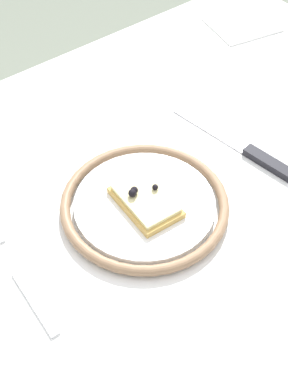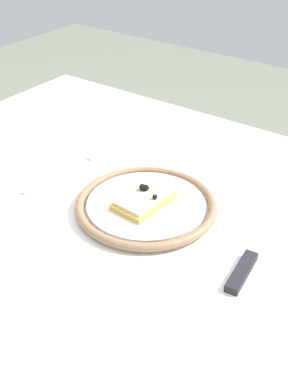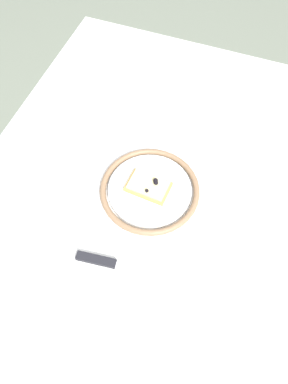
# 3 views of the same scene
# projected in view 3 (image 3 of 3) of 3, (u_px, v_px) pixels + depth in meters

# --- Properties ---
(ground_plane) EXTENTS (6.00, 6.00, 0.00)m
(ground_plane) POSITION_uv_depth(u_px,v_px,m) (142.00, 285.00, 1.57)
(ground_plane) COLOR slate
(dining_table) EXTENTS (1.18, 0.85, 0.77)m
(dining_table) POSITION_uv_depth(u_px,v_px,m) (141.00, 212.00, 0.97)
(dining_table) COLOR white
(dining_table) RESTS_ON ground_plane
(plate) EXTENTS (0.24, 0.24, 0.02)m
(plate) POSITION_uv_depth(u_px,v_px,m) (150.00, 190.00, 0.90)
(plate) COLOR white
(plate) RESTS_ON dining_table
(pizza_slice_near) EXTENTS (0.07, 0.11, 0.03)m
(pizza_slice_near) POSITION_uv_depth(u_px,v_px,m) (148.00, 186.00, 0.89)
(pizza_slice_near) COLOR tan
(pizza_slice_near) RESTS_ON plate
(knife) EXTENTS (0.05, 0.24, 0.01)m
(knife) POSITION_uv_depth(u_px,v_px,m) (110.00, 263.00, 0.81)
(knife) COLOR silver
(knife) RESTS_ON dining_table
(fork) EXTENTS (0.03, 0.20, 0.00)m
(fork) POSITION_uv_depth(u_px,v_px,m) (179.00, 132.00, 1.00)
(fork) COLOR silver
(fork) RESTS_ON dining_table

